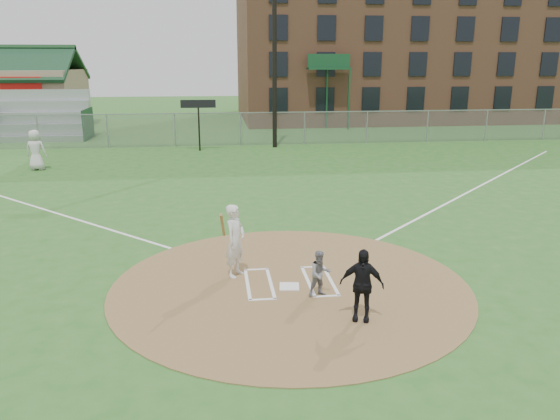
{
  "coord_description": "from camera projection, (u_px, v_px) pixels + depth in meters",
  "views": [
    {
      "loc": [
        -1.69,
        -11.81,
        5.14
      ],
      "look_at": [
        0.0,
        2.0,
        1.3
      ],
      "focal_mm": 35.0,
      "sensor_mm": 36.0,
      "label": 1
    }
  ],
  "objects": [
    {
      "name": "batter_at_plate",
      "position": [
        235.0,
        241.0,
        13.17
      ],
      "size": [
        0.73,
        1.09,
        1.8
      ],
      "color": "silver",
      "rests_on": "dirt_circle"
    },
    {
      "name": "brick_warehouse",
      "position": [
        408.0,
        32.0,
        49.06
      ],
      "size": [
        30.0,
        17.17,
        15.0
      ],
      "color": "#8F573D",
      "rests_on": "ground"
    },
    {
      "name": "umpire",
      "position": [
        362.0,
        285.0,
        10.95
      ],
      "size": [
        0.96,
        0.63,
        1.51
      ],
      "primitive_type": "imported",
      "rotation": [
        0.0,
        0.0,
        -0.32
      ],
      "color": "black",
      "rests_on": "dirt_circle"
    },
    {
      "name": "ground",
      "position": [
        290.0,
        285.0,
        12.87
      ],
      "size": [
        140.0,
        140.0,
        0.0
      ],
      "primitive_type": "plane",
      "color": "#2A5E20",
      "rests_on": "ground"
    },
    {
      "name": "foul_line_first",
      "position": [
        475.0,
        188.0,
        22.53
      ],
      "size": [
        17.04,
        17.04,
        0.01
      ],
      "primitive_type": "cube",
      "rotation": [
        0.0,
        0.0,
        -0.79
      ],
      "color": "white",
      "rests_on": "ground"
    },
    {
      "name": "outfield_fence",
      "position": [
        241.0,
        129.0,
        33.64
      ],
      "size": [
        56.08,
        0.08,
        2.03
      ],
      "color": "slate",
      "rests_on": "ground"
    },
    {
      "name": "bleachers",
      "position": [
        40.0,
        115.0,
        35.99
      ],
      "size": [
        6.08,
        3.2,
        3.2
      ],
      "color": "#B7BABF",
      "rests_on": "ground"
    },
    {
      "name": "light_pole",
      "position": [
        274.0,
        33.0,
        31.43
      ],
      "size": [
        1.2,
        0.3,
        12.22
      ],
      "color": "black",
      "rests_on": "ground"
    },
    {
      "name": "home_plate",
      "position": [
        289.0,
        287.0,
        12.71
      ],
      "size": [
        0.51,
        0.51,
        0.03
      ],
      "primitive_type": "cube",
      "rotation": [
        0.0,
        0.0,
        -0.14
      ],
      "color": "white",
      "rests_on": "dirt_circle"
    },
    {
      "name": "catcher",
      "position": [
        320.0,
        274.0,
        12.13
      ],
      "size": [
        0.59,
        0.51,
        1.06
      ],
      "primitive_type": "imported",
      "rotation": [
        0.0,
        0.0,
        0.23
      ],
      "color": "slate",
      "rests_on": "dirt_circle"
    },
    {
      "name": "scoreboard_sign",
      "position": [
        198.0,
        109.0,
        31.26
      ],
      "size": [
        2.0,
        0.1,
        2.93
      ],
      "color": "black",
      "rests_on": "ground"
    },
    {
      "name": "dirt_circle",
      "position": [
        290.0,
        285.0,
        12.86
      ],
      "size": [
        8.4,
        8.4,
        0.02
      ],
      "primitive_type": "cylinder",
      "color": "olive",
      "rests_on": "ground"
    },
    {
      "name": "batters_boxes",
      "position": [
        289.0,
        282.0,
        13.0
      ],
      "size": [
        2.08,
        1.88,
        0.01
      ],
      "color": "white",
      "rests_on": "dirt_circle"
    },
    {
      "name": "foul_line_third",
      "position": [
        19.0,
        202.0,
        20.42
      ],
      "size": [
        17.04,
        17.04,
        0.01
      ],
      "primitive_type": "cube",
      "rotation": [
        0.0,
        0.0,
        0.79
      ],
      "color": "white",
      "rests_on": "ground"
    },
    {
      "name": "ondeck_player",
      "position": [
        36.0,
        150.0,
        26.09
      ],
      "size": [
        1.01,
        0.73,
        1.93
      ],
      "primitive_type": "imported",
      "rotation": [
        0.0,
        0.0,
        3.01
      ],
      "color": "silver",
      "rests_on": "ground"
    }
  ]
}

